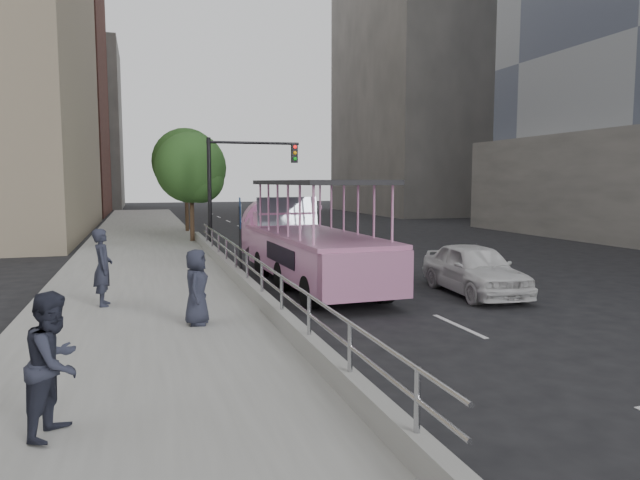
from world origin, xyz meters
TOP-DOWN VIEW (x-y plane):
  - ground at (0.00, 0.00)m, footprint 160.00×160.00m
  - sidewalk at (-5.75, 10.00)m, footprint 5.50×80.00m
  - kerb_wall at (-3.12, 2.00)m, footprint 0.24×30.00m
  - guardrail at (-3.12, 2.00)m, footprint 0.07×22.00m
  - duck_boat at (-0.79, 4.56)m, footprint 2.75×10.03m
  - car at (3.41, 1.17)m, footprint 2.14×4.48m
  - pedestrian_near at (-6.72, 1.25)m, footprint 0.46×0.69m
  - pedestrian_mid at (-6.82, -6.05)m, footprint 0.90×1.01m
  - pedestrian_far at (-4.76, -1.27)m, footprint 0.69×0.88m
  - parking_sign at (-3.00, 3.77)m, footprint 0.11×0.63m
  - traffic_signal at (-1.70, 12.50)m, footprint 4.20×0.32m
  - street_tree_near at (-3.30, 15.93)m, footprint 3.52×3.52m
  - street_tree_far at (-3.10, 21.93)m, footprint 3.97×3.97m
  - midrise_brick at (-18.00, 48.00)m, footprint 18.00×16.00m
  - midrise_stone_a at (26.00, 42.00)m, footprint 20.00×20.00m
  - midrise_stone_b at (-16.00, 64.00)m, footprint 16.00×14.00m

SIDE VIEW (x-z plane):
  - ground at x=0.00m, z-range 0.00..0.00m
  - sidewalk at x=-5.75m, z-range 0.00..0.30m
  - kerb_wall at x=-3.12m, z-range 0.30..0.66m
  - car at x=3.41m, z-range 0.00..1.48m
  - pedestrian_far at x=-4.76m, z-range 0.30..1.88m
  - guardrail at x=-3.12m, z-range 0.79..1.50m
  - pedestrian_mid at x=-6.82m, z-range 0.30..2.01m
  - duck_boat at x=-0.79m, z-range -0.43..2.88m
  - pedestrian_near at x=-6.72m, z-range 0.30..2.16m
  - parking_sign at x=-3.00m, z-range 0.35..3.15m
  - traffic_signal at x=-1.70m, z-range 0.90..6.10m
  - street_tree_near at x=-3.30m, z-range 0.96..6.68m
  - street_tree_far at x=-3.10m, z-range 1.08..7.53m
  - midrise_stone_b at x=-16.00m, z-range 0.00..20.00m
  - midrise_brick at x=-18.00m, z-range 0.00..26.00m
  - midrise_stone_a at x=26.00m, z-range 0.00..32.00m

